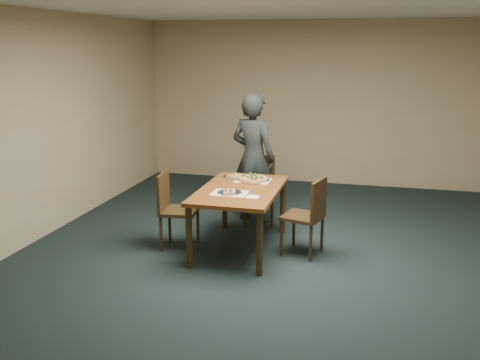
% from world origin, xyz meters
% --- Properties ---
extents(ground, '(8.00, 8.00, 0.00)m').
position_xyz_m(ground, '(0.00, 0.00, 0.00)').
color(ground, black).
rests_on(ground, ground).
extents(room_shell, '(8.00, 8.00, 8.00)m').
position_xyz_m(room_shell, '(0.00, 0.00, 1.74)').
color(room_shell, tan).
rests_on(room_shell, ground).
extents(dining_table, '(0.90, 1.50, 0.75)m').
position_xyz_m(dining_table, '(-0.47, 0.52, 0.66)').
color(dining_table, '#613213').
rests_on(dining_table, ground).
extents(chair_far, '(0.49, 0.49, 0.91)m').
position_xyz_m(chair_far, '(-0.47, 1.60, 0.52)').
color(chair_far, black).
rests_on(chair_far, ground).
extents(chair_left, '(0.46, 0.46, 0.91)m').
position_xyz_m(chair_left, '(-1.26, 0.40, 0.52)').
color(chair_left, black).
rests_on(chair_left, ground).
extents(chair_right, '(0.51, 0.51, 0.91)m').
position_xyz_m(chair_right, '(0.34, 0.54, 0.52)').
color(chair_right, black).
rests_on(chair_right, ground).
extents(diner, '(0.74, 0.59, 1.76)m').
position_xyz_m(diner, '(-0.57, 1.66, 0.88)').
color(diner, black).
rests_on(diner, ground).
extents(placemat_main, '(0.42, 0.32, 0.00)m').
position_xyz_m(placemat_main, '(-0.40, 0.93, 0.75)').
color(placemat_main, white).
rests_on(placemat_main, dining_table).
extents(placemat_near, '(0.40, 0.30, 0.00)m').
position_xyz_m(placemat_near, '(-0.53, 0.29, 0.75)').
color(placemat_near, white).
rests_on(placemat_near, dining_table).
extents(pizza_pan, '(0.40, 0.40, 0.07)m').
position_xyz_m(pizza_pan, '(-0.40, 0.93, 0.77)').
color(pizza_pan, silver).
rests_on(pizza_pan, dining_table).
extents(slice_plate_near, '(0.28, 0.28, 0.06)m').
position_xyz_m(slice_plate_near, '(-0.53, 0.29, 0.76)').
color(slice_plate_near, silver).
rests_on(slice_plate_near, dining_table).
extents(slice_plate_far, '(0.28, 0.28, 0.06)m').
position_xyz_m(slice_plate_far, '(-0.68, 1.05, 0.76)').
color(slice_plate_far, silver).
rests_on(slice_plate_far, dining_table).
extents(napkin, '(0.15, 0.15, 0.01)m').
position_xyz_m(napkin, '(-0.24, 0.20, 0.75)').
color(napkin, white).
rests_on(napkin, dining_table).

